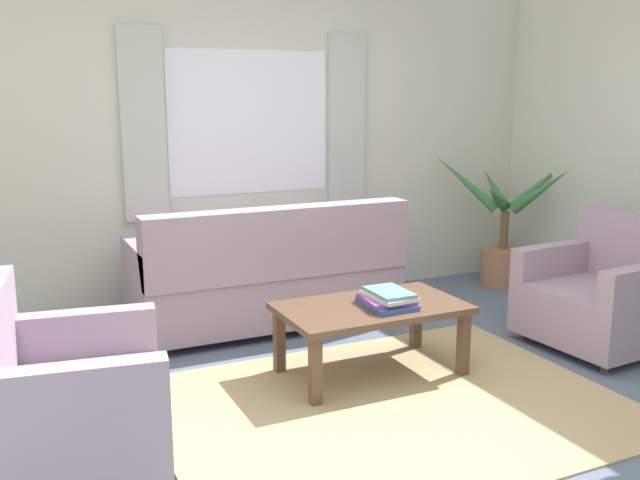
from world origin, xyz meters
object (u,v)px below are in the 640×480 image
Objects in this scene: couch at (268,278)px; coffee_table at (371,314)px; book_stack_on_table at (388,299)px; potted_plant at (504,238)px; armchair_left at (56,399)px; armchair_right at (605,294)px.

coffee_table is (0.24, -1.09, 0.01)m from couch.
potted_plant reaches higher than book_stack_on_table.
potted_plant is at bearing 31.99° from coffee_table.
couch is 1.21m from book_stack_on_table.
potted_plant is (3.88, 1.69, 0.07)m from armchair_left.
potted_plant is at bearing 161.49° from armchair_right.
couch is 2.32m from armchair_right.
coffee_table is 3.14× the size of book_stack_on_table.
book_stack_on_table is at bearing -145.75° from potted_plant.
armchair_right is 0.76× the size of potted_plant.
couch reaches higher than coffee_table.
couch is 1.61× the size of potted_plant.
couch is 2.11× the size of armchair_right.
armchair_left is at bearing -167.53° from coffee_table.
book_stack_on_table is 2.40m from potted_plant.
potted_plant is at bearing -175.19° from couch.
potted_plant reaches higher than couch.
armchair_right reaches higher than coffee_table.
coffee_table is at bearing 102.20° from couch.
armchair_right is at bearing 145.65° from couch.
armchair_left is 0.86× the size of coffee_table.
coffee_table is (-1.68, 0.22, 0.03)m from armchair_right.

